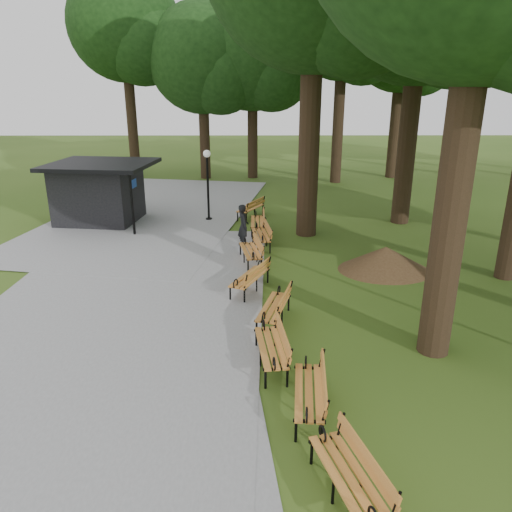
{
  "coord_description": "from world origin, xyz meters",
  "views": [
    {
      "loc": [
        -0.27,
        -8.35,
        5.78
      ],
      "look_at": [
        -0.18,
        4.85,
        1.1
      ],
      "focal_mm": 34.43,
      "sensor_mm": 36.0,
      "label": 1
    }
  ],
  "objects_px": {
    "lamp_post": "(207,170)",
    "bench_5": "(250,277)",
    "bench_9": "(251,208)",
    "dirt_mound": "(385,259)",
    "bench_7": "(261,235)",
    "kiosk": "(98,192)",
    "bench_1": "(348,476)",
    "bench_4": "(274,307)",
    "bench_6": "(250,251)",
    "person": "(243,226)",
    "bench_3": "(271,348)",
    "bench_2": "(309,392)",
    "bench_8": "(257,222)"
  },
  "relations": [
    {
      "from": "bench_9",
      "to": "dirt_mound",
      "type": "bearing_deg",
      "value": 60.54
    },
    {
      "from": "bench_1",
      "to": "bench_5",
      "type": "relative_size",
      "value": 1.0
    },
    {
      "from": "dirt_mound",
      "to": "bench_4",
      "type": "height_order",
      "value": "bench_4"
    },
    {
      "from": "dirt_mound",
      "to": "bench_8",
      "type": "height_order",
      "value": "bench_8"
    },
    {
      "from": "bench_7",
      "to": "bench_9",
      "type": "xyz_separation_m",
      "value": [
        -0.4,
        4.17,
        0.0
      ]
    },
    {
      "from": "bench_2",
      "to": "bench_9",
      "type": "distance_m",
      "value": 13.98
    },
    {
      "from": "bench_4",
      "to": "person",
      "type": "bearing_deg",
      "value": -156.23
    },
    {
      "from": "dirt_mound",
      "to": "bench_6",
      "type": "height_order",
      "value": "bench_6"
    },
    {
      "from": "person",
      "to": "bench_2",
      "type": "xyz_separation_m",
      "value": [
        1.36,
        -9.69,
        -0.37
      ]
    },
    {
      "from": "kiosk",
      "to": "bench_9",
      "type": "relative_size",
      "value": 2.2
    },
    {
      "from": "bench_4",
      "to": "kiosk",
      "type": "bearing_deg",
      "value": -127.79
    },
    {
      "from": "person",
      "to": "bench_4",
      "type": "bearing_deg",
      "value": 176.58
    },
    {
      "from": "person",
      "to": "bench_2",
      "type": "bearing_deg",
      "value": 176.54
    },
    {
      "from": "lamp_post",
      "to": "bench_6",
      "type": "relative_size",
      "value": 1.62
    },
    {
      "from": "bench_1",
      "to": "bench_8",
      "type": "relative_size",
      "value": 1.0
    },
    {
      "from": "kiosk",
      "to": "bench_1",
      "type": "relative_size",
      "value": 2.2
    },
    {
      "from": "lamp_post",
      "to": "bench_7",
      "type": "height_order",
      "value": "lamp_post"
    },
    {
      "from": "bench_2",
      "to": "bench_7",
      "type": "relative_size",
      "value": 1.0
    },
    {
      "from": "bench_3",
      "to": "bench_6",
      "type": "height_order",
      "value": "same"
    },
    {
      "from": "person",
      "to": "bench_3",
      "type": "xyz_separation_m",
      "value": [
        0.73,
        -8.1,
        -0.37
      ]
    },
    {
      "from": "person",
      "to": "bench_8",
      "type": "distance_m",
      "value": 2.03
    },
    {
      "from": "lamp_post",
      "to": "bench_8",
      "type": "xyz_separation_m",
      "value": [
        2.13,
        -1.88,
        -1.79
      ]
    },
    {
      "from": "bench_3",
      "to": "bench_7",
      "type": "bearing_deg",
      "value": 174.61
    },
    {
      "from": "bench_1",
      "to": "bench_5",
      "type": "xyz_separation_m",
      "value": [
        -1.45,
        7.63,
        0.0
      ]
    },
    {
      "from": "person",
      "to": "bench_3",
      "type": "bearing_deg",
      "value": 173.65
    },
    {
      "from": "dirt_mound",
      "to": "bench_2",
      "type": "distance_m",
      "value": 7.97
    },
    {
      "from": "person",
      "to": "bench_9",
      "type": "bearing_deg",
      "value": -14.78
    },
    {
      "from": "bench_8",
      "to": "bench_1",
      "type": "bearing_deg",
      "value": 5.24
    },
    {
      "from": "person",
      "to": "bench_2",
      "type": "distance_m",
      "value": 9.79
    },
    {
      "from": "lamp_post",
      "to": "bench_3",
      "type": "xyz_separation_m",
      "value": [
        2.33,
        -11.9,
        -1.79
      ]
    },
    {
      "from": "bench_6",
      "to": "bench_8",
      "type": "xyz_separation_m",
      "value": [
        0.26,
        3.66,
        0.0
      ]
    },
    {
      "from": "dirt_mound",
      "to": "bench_1",
      "type": "height_order",
      "value": "bench_1"
    },
    {
      "from": "bench_2",
      "to": "kiosk",
      "type": "bearing_deg",
      "value": -144.62
    },
    {
      "from": "lamp_post",
      "to": "person",
      "type": "bearing_deg",
      "value": -67.14
    },
    {
      "from": "lamp_post",
      "to": "bench_5",
      "type": "height_order",
      "value": "lamp_post"
    },
    {
      "from": "bench_2",
      "to": "dirt_mound",
      "type": "bearing_deg",
      "value": 161.19
    },
    {
      "from": "bench_1",
      "to": "bench_2",
      "type": "relative_size",
      "value": 1.0
    },
    {
      "from": "bench_4",
      "to": "bench_9",
      "type": "bearing_deg",
      "value": -160.86
    },
    {
      "from": "bench_4",
      "to": "bench_6",
      "type": "distance_m",
      "value": 4.43
    },
    {
      "from": "dirt_mound",
      "to": "bench_1",
      "type": "xyz_separation_m",
      "value": [
        -2.92,
        -9.31,
        0.03
      ]
    },
    {
      "from": "kiosk",
      "to": "bench_1",
      "type": "bearing_deg",
      "value": -55.18
    },
    {
      "from": "kiosk",
      "to": "bench_6",
      "type": "height_order",
      "value": "kiosk"
    },
    {
      "from": "bench_4",
      "to": "bench_3",
      "type": "bearing_deg",
      "value": 11.7
    },
    {
      "from": "lamp_post",
      "to": "bench_3",
      "type": "height_order",
      "value": "lamp_post"
    },
    {
      "from": "kiosk",
      "to": "person",
      "type": "bearing_deg",
      "value": -22.48
    },
    {
      "from": "bench_1",
      "to": "dirt_mound",
      "type": "bearing_deg",
      "value": 147.19
    },
    {
      "from": "bench_1",
      "to": "bench_2",
      "type": "bearing_deg",
      "value": 174.11
    },
    {
      "from": "bench_5",
      "to": "bench_7",
      "type": "distance_m",
      "value": 4.19
    },
    {
      "from": "bench_1",
      "to": "bench_4",
      "type": "bearing_deg",
      "value": 173.09
    },
    {
      "from": "bench_5",
      "to": "lamp_post",
      "type": "bearing_deg",
      "value": -142.01
    }
  ]
}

